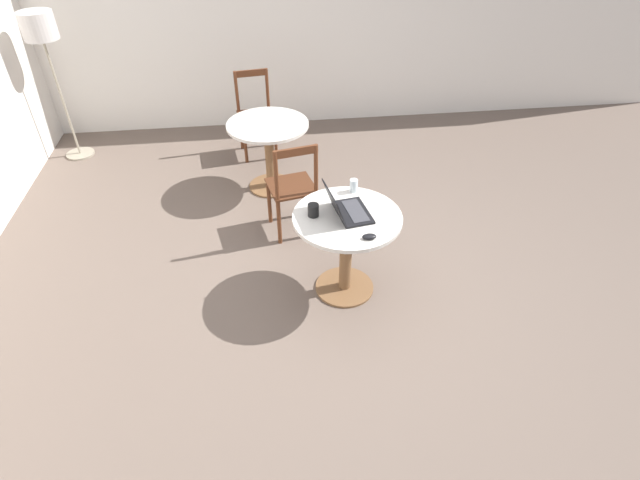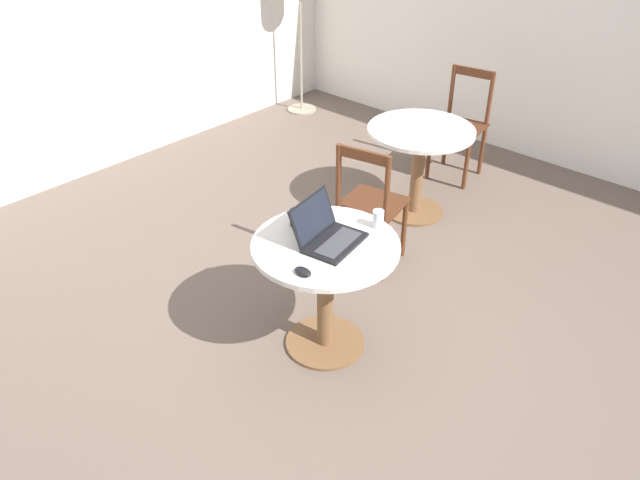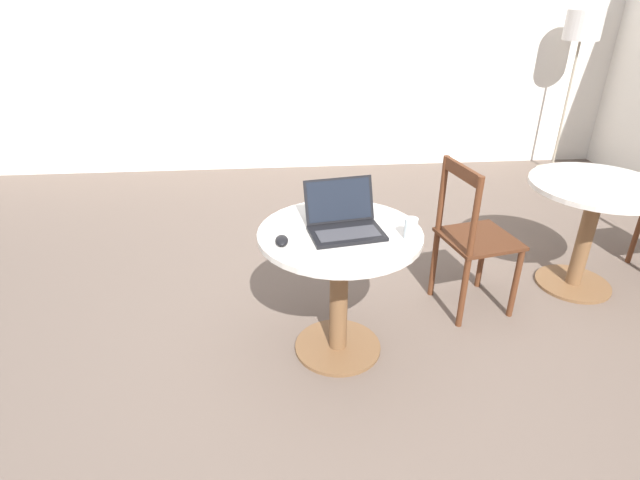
# 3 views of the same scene
# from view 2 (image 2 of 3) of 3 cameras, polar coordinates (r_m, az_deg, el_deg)

# --- Properties ---
(ground_plane) EXTENTS (16.00, 16.00, 0.00)m
(ground_plane) POSITION_cam_2_polar(r_m,az_deg,el_deg) (3.69, 2.44, -10.53)
(ground_plane) COLOR #66564C
(wall_back) EXTENTS (9.40, 0.06, 2.70)m
(wall_back) POSITION_cam_2_polar(r_m,az_deg,el_deg) (5.46, -25.39, 17.52)
(wall_back) COLOR white
(wall_back) RESTS_ON ground_plane
(wall_side) EXTENTS (0.06, 9.40, 2.70)m
(wall_side) POSITION_cam_2_polar(r_m,az_deg,el_deg) (5.69, 25.47, 18.03)
(wall_side) COLOR white
(wall_side) RESTS_ON ground_plane
(cafe_table_near) EXTENTS (0.80, 0.80, 0.72)m
(cafe_table_near) POSITION_cam_2_polar(r_m,az_deg,el_deg) (3.43, 0.50, -2.91)
(cafe_table_near) COLOR brown
(cafe_table_near) RESTS_ON ground_plane
(cafe_table_mid) EXTENTS (0.80, 0.80, 0.72)m
(cafe_table_mid) POSITION_cam_2_polar(r_m,az_deg,el_deg) (4.83, 9.06, 7.99)
(cafe_table_mid) COLOR brown
(cafe_table_mid) RESTS_ON ground_plane
(chair_mid_left) EXTENTS (0.47, 0.47, 0.92)m
(chair_mid_left) POSITION_cam_2_polar(r_m,az_deg,el_deg) (4.18, 4.58, 3.07)
(chair_mid_left) COLOR #562D19
(chair_mid_left) RESTS_ON ground_plane
(chair_mid_right) EXTENTS (0.45, 0.45, 0.92)m
(chair_mid_right) POSITION_cam_2_polar(r_m,az_deg,el_deg) (5.53, 12.76, 10.17)
(chair_mid_right) COLOR #562D19
(chair_mid_right) RESTS_ON ground_plane
(laptop) EXTENTS (0.39, 0.35, 0.23)m
(laptop) POSITION_cam_2_polar(r_m,az_deg,el_deg) (3.31, 0.71, 0.52)
(laptop) COLOR black
(laptop) RESTS_ON cafe_table_near
(mouse) EXTENTS (0.06, 0.10, 0.03)m
(mouse) POSITION_cam_2_polar(r_m,az_deg,el_deg) (3.09, -1.57, -2.90)
(mouse) COLOR black
(mouse) RESTS_ON cafe_table_near
(mug) EXTENTS (0.12, 0.08, 0.09)m
(mug) POSITION_cam_2_polar(r_m,az_deg,el_deg) (3.46, -2.08, 2.10)
(mug) COLOR black
(mug) RESTS_ON cafe_table_near
(drinking_glass) EXTENTS (0.06, 0.06, 0.10)m
(drinking_glass) POSITION_cam_2_polar(r_m,az_deg,el_deg) (3.45, 5.34, 1.93)
(drinking_glass) COLOR silver
(drinking_glass) RESTS_ON cafe_table_near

